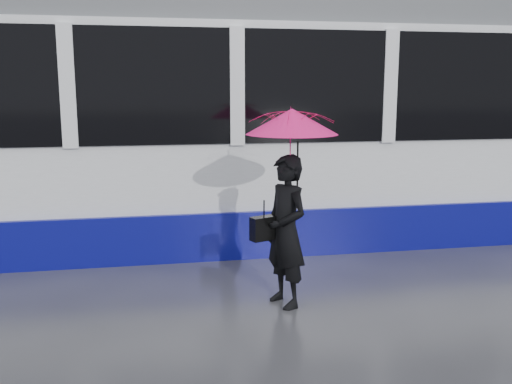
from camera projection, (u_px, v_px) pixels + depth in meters
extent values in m
plane|color=#28282C|center=(256.00, 293.00, 6.16)|extent=(90.00, 90.00, 0.00)
cube|color=#3F3D38|center=(232.00, 248.00, 7.88)|extent=(34.00, 0.07, 0.02)
cube|color=#3F3D38|center=(219.00, 224.00, 9.27)|extent=(34.00, 0.07, 0.02)
cube|color=white|center=(119.00, 135.00, 8.03)|extent=(24.00, 2.40, 2.95)
cube|color=#0A0C74|center=(123.00, 219.00, 8.25)|extent=(24.00, 2.56, 0.62)
cube|color=black|center=(117.00, 87.00, 7.91)|extent=(23.00, 2.48, 1.40)
cube|color=#56595D|center=(114.00, 14.00, 7.73)|extent=(23.60, 2.20, 0.35)
imported|color=black|center=(286.00, 231.00, 5.71)|extent=(0.55, 0.66, 1.54)
imported|color=#FF1592|center=(292.00, 146.00, 5.56)|extent=(1.10, 1.11, 0.77)
cone|color=#FF1592|center=(292.00, 121.00, 5.52)|extent=(1.18, 1.18, 0.25)
cylinder|color=black|center=(292.00, 106.00, 5.49)|extent=(0.01, 0.01, 0.06)
cylinder|color=black|center=(297.00, 175.00, 5.65)|extent=(0.02, 0.02, 0.67)
cube|color=black|center=(264.00, 228.00, 5.68)|extent=(0.30, 0.21, 0.24)
cylinder|color=black|center=(264.00, 208.00, 5.64)|extent=(0.01, 0.01, 0.18)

